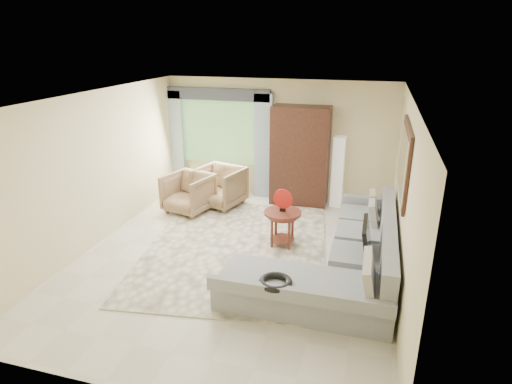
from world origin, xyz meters
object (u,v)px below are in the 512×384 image
(armchair_left, at_px, (188,193))
(armchair_right, at_px, (219,187))
(potted_plant, at_px, (189,183))
(armoire, at_px, (300,156))
(coffee_table, at_px, (282,228))
(tv_screen, at_px, (367,238))
(floor_lamp, at_px, (338,172))
(sectional_sofa, at_px, (346,262))

(armchair_left, height_order, armchair_right, armchair_right)
(potted_plant, distance_m, armoire, 2.64)
(coffee_table, xyz_separation_m, armchair_left, (-2.19, 0.99, 0.06))
(tv_screen, bearing_deg, floor_lamp, 103.17)
(sectional_sofa, height_order, armchair_left, sectional_sofa)
(sectional_sofa, distance_m, armchair_right, 3.64)
(tv_screen, bearing_deg, potted_plant, 145.07)
(coffee_table, xyz_separation_m, armoire, (-0.09, 2.09, 0.71))
(sectional_sofa, xyz_separation_m, tv_screen, (0.27, -0.03, 0.44))
(armchair_left, height_order, armoire, armoire)
(tv_screen, distance_m, armoire, 3.31)
(potted_plant, relative_size, armoire, 0.25)
(sectional_sofa, distance_m, floor_lamp, 3.03)
(potted_plant, bearing_deg, armchair_right, -28.39)
(potted_plant, bearing_deg, floor_lamp, 3.14)
(tv_screen, height_order, floor_lamp, floor_lamp)
(coffee_table, bearing_deg, potted_plant, 142.99)
(tv_screen, height_order, coffee_table, tv_screen)
(sectional_sofa, relative_size, floor_lamp, 2.31)
(sectional_sofa, distance_m, potted_plant, 4.67)
(potted_plant, height_order, armoire, armoire)
(tv_screen, relative_size, armoire, 0.35)
(sectional_sofa, relative_size, armoire, 1.65)
(coffee_table, height_order, armoire, armoire)
(coffee_table, relative_size, armchair_left, 0.73)
(armoire, bearing_deg, tv_screen, -62.89)
(tv_screen, height_order, armoire, armoire)
(armchair_left, distance_m, armchair_right, 0.69)
(armchair_left, height_order, potted_plant, armchair_left)
(coffee_table, distance_m, armchair_left, 2.41)
(sectional_sofa, xyz_separation_m, armchair_right, (-2.83, 2.28, 0.14))
(armchair_right, height_order, armoire, armoire)
(armchair_left, relative_size, armchair_right, 0.95)
(armoire, distance_m, floor_lamp, 0.86)
(armchair_left, height_order, floor_lamp, floor_lamp)
(coffee_table, xyz_separation_m, potted_plant, (-2.61, 1.97, -0.07))
(floor_lamp, bearing_deg, armoire, -175.71)
(sectional_sofa, distance_m, armchair_left, 3.79)
(tv_screen, bearing_deg, sectional_sofa, 172.93)
(coffee_table, bearing_deg, sectional_sofa, -35.20)
(sectional_sofa, xyz_separation_m, armchair_left, (-3.33, 1.80, 0.12))
(sectional_sofa, height_order, armoire, armoire)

